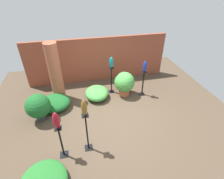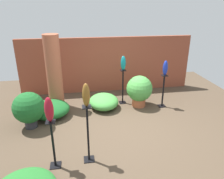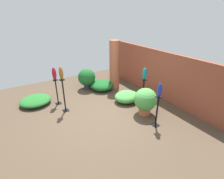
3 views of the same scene
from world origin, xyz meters
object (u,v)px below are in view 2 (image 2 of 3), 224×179
pedestal_cobalt (163,93)px  pedestal_teal (123,88)px  art_vase_bronze (86,95)px  potted_plant_front_left (139,90)px  art_vase_teal (123,63)px  potted_plant_back_center (29,108)px  brick_pillar (54,72)px  pedestal_ruby (53,147)px  art_vase_cobalt (165,68)px  art_vase_ruby (49,110)px  pedestal_bronze (88,137)px

pedestal_cobalt → pedestal_teal: (-1.08, 0.42, 0.04)m
art_vase_bronze → potted_plant_front_left: size_ratio=0.47×
pedestal_cobalt → pedestal_teal: bearing=159.0°
art_vase_teal → potted_plant_back_center: size_ratio=0.46×
brick_pillar → pedestal_cobalt: brick_pillar is taller
pedestal_ruby → potted_plant_front_left: bearing=45.2°
brick_pillar → pedestal_teal: size_ratio=2.01×
art_vase_cobalt → potted_plant_back_center: size_ratio=0.46×
art_vase_cobalt → art_vase_ruby: bearing=-144.1°
pedestal_ruby → pedestal_cobalt: bearing=35.9°
art_vase_teal → brick_pillar: bearing=178.4°
art_vase_bronze → art_vase_cobalt: 2.99m
art_vase_ruby → art_vase_teal: bearing=54.5°
art_vase_teal → potted_plant_front_left: (0.42, -0.27, -0.72)m
art_vase_cobalt → art_vase_ruby: (-2.85, -2.06, 0.01)m
art_vase_teal → potted_plant_front_left: bearing=-32.4°
pedestal_cobalt → art_vase_teal: 1.40m
pedestal_cobalt → art_vase_teal: size_ratio=2.31×
pedestal_teal → potted_plant_front_left: 0.50m
art_vase_cobalt → potted_plant_back_center: bearing=-170.5°
pedestal_bronze → potted_plant_back_center: (-1.31, 1.40, -0.01)m
pedestal_bronze → potted_plant_back_center: size_ratio=1.27×
pedestal_cobalt → potted_plant_front_left: pedestal_cobalt is taller
brick_pillar → art_vase_bronze: brick_pillar is taller
pedestal_cobalt → pedestal_ruby: (-2.85, -2.06, -0.01)m
art_vase_teal → potted_plant_front_left: size_ratio=0.45×
brick_pillar → pedestal_bronze: 2.63m
pedestal_bronze → potted_plant_front_left: (1.57, 2.14, -0.01)m
pedestal_cobalt → art_vase_bronze: art_vase_bronze is taller
brick_pillar → art_vase_ruby: size_ratio=4.59×
pedestal_cobalt → potted_plant_front_left: bearing=167.4°
pedestal_cobalt → pedestal_ruby: 3.52m
pedestal_teal → art_vase_teal: (0.00, 0.00, 0.76)m
potted_plant_front_left → potted_plant_back_center: bearing=-165.7°
brick_pillar → art_vase_bronze: bearing=-72.7°
pedestal_cobalt → brick_pillar: bearing=171.1°
art_vase_cobalt → potted_plant_back_center: art_vase_cobalt is taller
art_vase_bronze → art_vase_teal: size_ratio=1.04×
art_vase_cobalt → art_vase_bronze: bearing=-138.1°
art_vase_bronze → art_vase_cobalt: size_ratio=1.03×
pedestal_teal → potted_plant_back_center: size_ratio=1.14×
pedestal_cobalt → potted_plant_back_center: (-3.53, -0.59, 0.08)m
pedestal_cobalt → art_vase_ruby: bearing=-144.1°
pedestal_ruby → art_vase_teal: (1.77, 2.48, 0.80)m
pedestal_bronze → art_vase_teal: art_vase_teal is taller
art_vase_teal → pedestal_bronze: bearing=-115.5°
pedestal_bronze → pedestal_teal: size_ratio=1.11×
art_vase_bronze → art_vase_teal: (1.15, 2.41, -0.12)m
brick_pillar → pedestal_cobalt: size_ratio=2.17×
art_vase_ruby → pedestal_cobalt: bearing=35.9°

